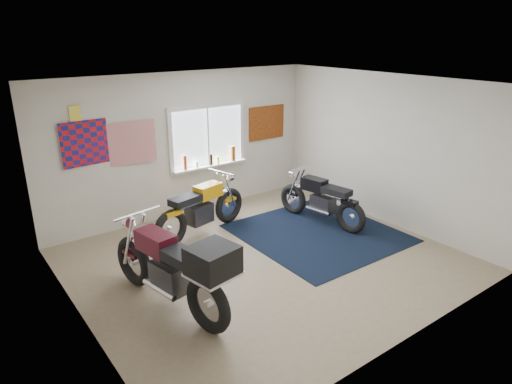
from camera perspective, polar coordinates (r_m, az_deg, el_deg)
ground at (r=7.20m, az=1.12°, el=-8.53°), size 5.50×5.50×0.00m
room_shell at (r=6.58m, az=1.22°, el=4.15°), size 5.50×5.50×5.50m
navy_rug at (r=8.16m, az=7.71°, el=-5.09°), size 2.54×2.64×0.01m
window_assembly at (r=8.91m, az=-6.05°, el=6.38°), size 1.66×0.17×1.26m
oil_bottles at (r=8.98m, az=-5.25°, el=4.28°), size 1.16×0.09×0.30m
flag_display at (r=7.85m, az=-21.71°, el=9.13°), size 1.60×0.10×1.17m
triumph_poster at (r=9.68m, az=1.33°, el=8.65°), size 0.90×0.03×0.70m
yellow_triumph at (r=7.96m, az=-6.91°, el=-2.22°), size 2.02×0.72×1.03m
black_chrome_bike at (r=8.46m, az=8.15°, el=-1.10°), size 0.59×1.90×0.98m
maroon_tourer at (r=5.81m, az=-10.02°, el=-9.47°), size 0.89×2.28×1.16m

